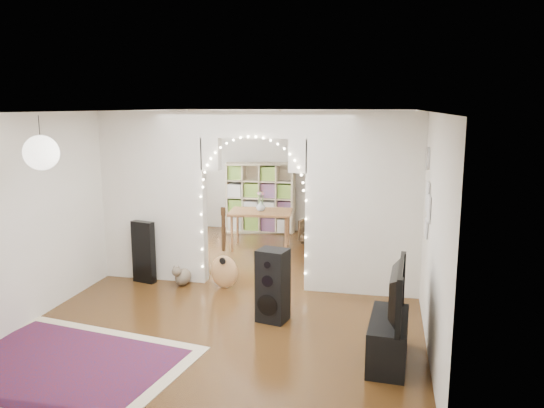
% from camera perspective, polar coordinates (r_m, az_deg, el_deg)
% --- Properties ---
extents(floor, '(7.50, 7.50, 0.00)m').
position_cam_1_polar(floor, '(8.46, -1.85, -8.64)').
color(floor, black).
rests_on(floor, ground).
extents(ceiling, '(5.00, 7.50, 0.02)m').
position_cam_1_polar(ceiling, '(7.99, -1.97, 9.96)').
color(ceiling, white).
rests_on(ceiling, wall_back).
extents(wall_back, '(5.00, 0.02, 2.70)m').
position_cam_1_polar(wall_back, '(11.75, 2.56, 3.54)').
color(wall_back, silver).
rests_on(wall_back, floor).
extents(wall_front, '(5.00, 0.02, 2.70)m').
position_cam_1_polar(wall_front, '(4.67, -13.27, -7.54)').
color(wall_front, silver).
rests_on(wall_front, floor).
extents(wall_left, '(0.02, 7.50, 2.70)m').
position_cam_1_polar(wall_left, '(9.05, -17.45, 0.96)').
color(wall_left, silver).
rests_on(wall_left, floor).
extents(wall_right, '(0.02, 7.50, 2.70)m').
position_cam_1_polar(wall_right, '(7.90, 15.97, -0.30)').
color(wall_right, silver).
rests_on(wall_right, floor).
extents(divider_wall, '(5.00, 0.20, 2.70)m').
position_cam_1_polar(divider_wall, '(8.11, -1.91, 0.91)').
color(divider_wall, silver).
rests_on(divider_wall, floor).
extents(fairy_lights, '(1.64, 0.04, 1.60)m').
position_cam_1_polar(fairy_lights, '(7.96, -2.14, 1.65)').
color(fairy_lights, '#FFEABF').
rests_on(fairy_lights, divider_wall).
extents(window, '(0.04, 1.20, 1.40)m').
position_cam_1_polar(window, '(10.60, -12.57, 3.35)').
color(window, white).
rests_on(window, wall_left).
extents(wall_clock, '(0.03, 0.31, 0.31)m').
position_cam_1_polar(wall_clock, '(7.20, 16.40, 4.70)').
color(wall_clock, white).
rests_on(wall_clock, wall_right).
extents(picture_frames, '(0.02, 0.50, 0.70)m').
position_cam_1_polar(picture_frames, '(6.89, 16.37, -0.59)').
color(picture_frames, white).
rests_on(picture_frames, wall_right).
extents(paper_lantern, '(0.40, 0.40, 0.40)m').
position_cam_1_polar(paper_lantern, '(6.61, -23.57, 5.08)').
color(paper_lantern, white).
rests_on(paper_lantern, ceiling).
extents(ceiling_fan, '(1.10, 1.10, 0.30)m').
position_cam_1_polar(ceiling_fan, '(9.95, 0.89, 8.35)').
color(ceiling_fan, '#AD8E39').
rests_on(ceiling_fan, ceiling).
extents(area_rug, '(2.91, 2.36, 0.02)m').
position_cam_1_polar(area_rug, '(6.42, -21.89, -15.84)').
color(area_rug, maroon).
rests_on(area_rug, floor).
extents(guitar_case, '(0.40, 0.22, 0.99)m').
position_cam_1_polar(guitar_case, '(8.67, -13.64, -5.04)').
color(guitar_case, black).
rests_on(guitar_case, floor).
extents(acoustic_guitar, '(0.46, 0.29, 1.08)m').
position_cam_1_polar(acoustic_guitar, '(8.20, -5.19, -5.86)').
color(acoustic_guitar, tan).
rests_on(acoustic_guitar, floor).
extents(tabby_cat, '(0.33, 0.55, 0.36)m').
position_cam_1_polar(tabby_cat, '(8.50, -9.63, -7.65)').
color(tabby_cat, brown).
rests_on(tabby_cat, floor).
extents(floor_speaker, '(0.43, 0.40, 0.96)m').
position_cam_1_polar(floor_speaker, '(6.96, 0.07, -8.76)').
color(floor_speaker, black).
rests_on(floor_speaker, floor).
extents(media_console, '(0.46, 1.02, 0.50)m').
position_cam_1_polar(media_console, '(6.13, 12.39, -14.07)').
color(media_console, black).
rests_on(media_console, floor).
extents(tv, '(0.21, 1.08, 0.62)m').
position_cam_1_polar(tv, '(5.92, 12.60, -9.14)').
color(tv, black).
rests_on(tv, media_console).
extents(bookcase, '(1.55, 0.78, 1.55)m').
position_cam_1_polar(bookcase, '(11.74, -1.24, 0.69)').
color(bookcase, '#CAB893').
rests_on(bookcase, floor).
extents(dining_table, '(1.28, 0.92, 0.76)m').
position_cam_1_polar(dining_table, '(10.37, -1.22, -1.14)').
color(dining_table, brown).
rests_on(dining_table, floor).
extents(flower_vase, '(0.20, 0.20, 0.19)m').
position_cam_1_polar(flower_vase, '(10.34, -1.23, -0.22)').
color(flower_vase, white).
rests_on(flower_vase, dining_table).
extents(dining_chair_left, '(0.68, 0.69, 0.50)m').
position_cam_1_polar(dining_chair_left, '(10.90, 4.70, -2.91)').
color(dining_chair_left, brown).
rests_on(dining_chair_left, floor).
extents(dining_chair_right, '(0.62, 0.63, 0.48)m').
position_cam_1_polar(dining_chair_right, '(9.04, 7.52, -5.86)').
color(dining_chair_right, brown).
rests_on(dining_chair_right, floor).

